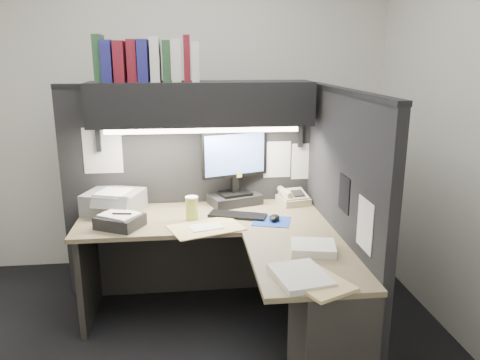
# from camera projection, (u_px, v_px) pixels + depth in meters

# --- Properties ---
(floor) EXTENTS (3.50, 3.50, 0.00)m
(floor) POSITION_uv_depth(u_px,v_px,m) (191.00, 357.00, 2.92)
(floor) COLOR black
(floor) RESTS_ON ground
(wall_back) EXTENTS (3.50, 0.04, 2.70)m
(wall_back) POSITION_uv_depth(u_px,v_px,m) (184.00, 112.00, 4.02)
(wall_back) COLOR silver
(wall_back) RESTS_ON floor
(wall_front) EXTENTS (3.50, 0.04, 2.70)m
(wall_front) POSITION_uv_depth(u_px,v_px,m) (184.00, 257.00, 1.14)
(wall_front) COLOR silver
(wall_front) RESTS_ON floor
(partition_back) EXTENTS (1.90, 0.06, 1.60)m
(partition_back) POSITION_uv_depth(u_px,v_px,m) (190.00, 192.00, 3.61)
(partition_back) COLOR black
(partition_back) RESTS_ON floor
(partition_right) EXTENTS (0.06, 1.50, 1.60)m
(partition_right) POSITION_uv_depth(u_px,v_px,m) (340.00, 220.00, 3.00)
(partition_right) COLOR black
(partition_right) RESTS_ON floor
(desk) EXTENTS (1.70, 1.53, 0.73)m
(desk) POSITION_uv_depth(u_px,v_px,m) (259.00, 289.00, 2.85)
(desk) COLOR #7E6E50
(desk) RESTS_ON floor
(overhead_shelf) EXTENTS (1.55, 0.34, 0.30)m
(overhead_shelf) POSITION_uv_depth(u_px,v_px,m) (202.00, 103.00, 3.27)
(overhead_shelf) COLOR black
(overhead_shelf) RESTS_ON partition_back
(task_light_tube) EXTENTS (1.32, 0.04, 0.04)m
(task_light_tube) POSITION_uv_depth(u_px,v_px,m) (203.00, 130.00, 3.18)
(task_light_tube) COLOR white
(task_light_tube) RESTS_ON overhead_shelf
(monitor) EXTENTS (0.50, 0.34, 0.56)m
(monitor) POSITION_uv_depth(u_px,v_px,m) (235.00, 176.00, 3.50)
(monitor) COLOR black
(monitor) RESTS_ON desk
(keyboard) EXTENTS (0.42, 0.26, 0.02)m
(keyboard) POSITION_uv_depth(u_px,v_px,m) (238.00, 215.00, 3.27)
(keyboard) COLOR black
(keyboard) RESTS_ON desk
(mousepad) EXTENTS (0.30, 0.29, 0.00)m
(mousepad) POSITION_uv_depth(u_px,v_px,m) (272.00, 221.00, 3.18)
(mousepad) COLOR navy
(mousepad) RESTS_ON desk
(mouse) EXTENTS (0.10, 0.13, 0.04)m
(mouse) POSITION_uv_depth(u_px,v_px,m) (274.00, 218.00, 3.18)
(mouse) COLOR black
(mouse) RESTS_ON mousepad
(telephone) EXTENTS (0.25, 0.25, 0.08)m
(telephone) POSITION_uv_depth(u_px,v_px,m) (293.00, 198.00, 3.56)
(telephone) COLOR #BDAF92
(telephone) RESTS_ON desk
(coffee_cup) EXTENTS (0.10, 0.10, 0.16)m
(coffee_cup) POSITION_uv_depth(u_px,v_px,m) (192.00, 209.00, 3.19)
(coffee_cup) COLOR #C6D354
(coffee_cup) RESTS_ON desk
(printer) EXTENTS (0.46, 0.42, 0.15)m
(printer) POSITION_uv_depth(u_px,v_px,m) (114.00, 202.00, 3.36)
(printer) COLOR gray
(printer) RESTS_ON desk
(notebook_stack) EXTENTS (0.34, 0.33, 0.08)m
(notebook_stack) POSITION_uv_depth(u_px,v_px,m) (120.00, 221.00, 3.07)
(notebook_stack) COLOR black
(notebook_stack) RESTS_ON desk
(open_folder) EXTENTS (0.53, 0.43, 0.01)m
(open_folder) POSITION_uv_depth(u_px,v_px,m) (206.00, 228.00, 3.06)
(open_folder) COLOR #D7B879
(open_folder) RESTS_ON desk
(paper_stack_a) EXTENTS (0.29, 0.26, 0.05)m
(paper_stack_a) POSITION_uv_depth(u_px,v_px,m) (313.00, 248.00, 2.69)
(paper_stack_a) COLOR white
(paper_stack_a) RESTS_ON desk
(paper_stack_b) EXTENTS (0.30, 0.35, 0.03)m
(paper_stack_b) POSITION_uv_depth(u_px,v_px,m) (300.00, 276.00, 2.36)
(paper_stack_b) COLOR white
(paper_stack_b) RESTS_ON desk
(manila_stack) EXTENTS (0.35, 0.38, 0.02)m
(manila_stack) POSITION_uv_depth(u_px,v_px,m) (319.00, 283.00, 2.30)
(manila_stack) COLOR #D7B879
(manila_stack) RESTS_ON desk
(binder_row) EXTENTS (0.69, 0.25, 0.31)m
(binder_row) POSITION_uv_depth(u_px,v_px,m) (147.00, 61.00, 3.15)
(binder_row) COLOR #22452A
(binder_row) RESTS_ON overhead_shelf
(pinned_papers) EXTENTS (1.76, 1.31, 0.51)m
(pinned_papers) POSITION_uv_depth(u_px,v_px,m) (247.00, 170.00, 3.24)
(pinned_papers) COLOR white
(pinned_papers) RESTS_ON partition_back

